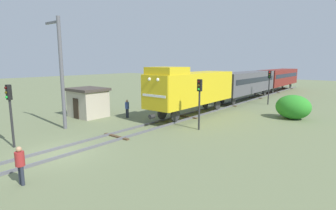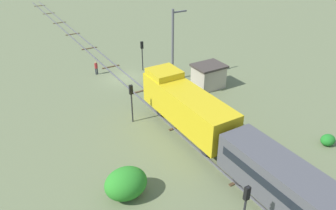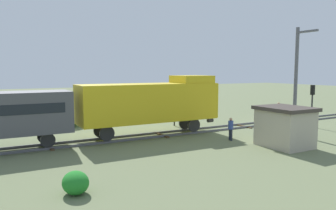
{
  "view_description": "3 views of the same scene",
  "coord_description": "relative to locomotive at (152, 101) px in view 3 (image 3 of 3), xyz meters",
  "views": [
    {
      "loc": [
        13.86,
        -7.24,
        5.22
      ],
      "look_at": [
        -0.81,
        11.02,
        1.31
      ],
      "focal_mm": 28.0,
      "sensor_mm": 36.0,
      "label": 1
    },
    {
      "loc": [
        14.36,
        34.4,
        16.88
      ],
      "look_at": [
        0.27,
        11.01,
        1.6
      ],
      "focal_mm": 35.0,
      "sensor_mm": 36.0,
      "label": 2
    },
    {
      "loc": [
        -22.94,
        24.7,
        5.21
      ],
      "look_at": [
        1.07,
        11.55,
        2.28
      ],
      "focal_mm": 35.0,
      "sensor_mm": 36.0,
      "label": 3
    }
  ],
  "objects": [
    {
      "name": "locomotive",
      "position": [
        0.0,
        0.0,
        0.0
      ],
      "size": [
        2.9,
        11.6,
        4.6
      ],
      "color": "gold",
      "rests_on": "railway_track"
    },
    {
      "name": "traffic_signal_mid",
      "position": [
        3.4,
        -3.98,
        -0.05
      ],
      "size": [
        0.32,
        0.34,
        3.89
      ],
      "color": "#262628",
      "rests_on": "ground"
    },
    {
      "name": "traffic_signal_near",
      "position": [
        -3.2,
        -14.7,
        -0.08
      ],
      "size": [
        0.32,
        0.34,
        3.86
      ],
      "color": "#262628",
      "rests_on": "ground"
    },
    {
      "name": "worker_near_track",
      "position": [
        2.4,
        -16.53,
        -1.78
      ],
      "size": [
        0.38,
        0.38,
        1.7
      ],
      "rotation": [
        0.0,
        0.0,
        4.49
      ],
      "color": "#262B38",
      "rests_on": "ground"
    },
    {
      "name": "catenary_mast",
      "position": [
        -5.06,
        -10.26,
        1.74
      ],
      "size": [
        1.94,
        0.28,
        8.53
      ],
      "color": "#595960",
      "rests_on": "ground"
    },
    {
      "name": "relay_hut",
      "position": [
        -7.5,
        -6.39,
        -1.38
      ],
      "size": [
        3.5,
        2.9,
        2.74
      ],
      "color": "#B2A893",
      "rests_on": "ground"
    },
    {
      "name": "ground_plane",
      "position": [
        0.0,
        -13.57,
        -2.77
      ],
      "size": [
        153.3,
        153.3,
        0.0
      ],
      "primitive_type": "plane",
      "color": "#66704C"
    },
    {
      "name": "worker_by_signal",
      "position": [
        -4.2,
        -4.43,
        -1.78
      ],
      "size": [
        0.38,
        0.38,
        1.7
      ],
      "rotation": [
        0.0,
        0.0,
        4.58
      ],
      "color": "#262B38",
      "rests_on": "ground"
    },
    {
      "name": "bush_near",
      "position": [
        -9.37,
        8.14,
        -2.28
      ],
      "size": [
        1.35,
        1.1,
        0.98
      ],
      "primitive_type": "ellipsoid",
      "color": "#207B26",
      "rests_on": "ground"
    },
    {
      "name": "railway_track",
      "position": [
        0.0,
        -13.57,
        -2.7
      ],
      "size": [
        2.4,
        102.2,
        0.16
      ],
      "color": "#595960",
      "rests_on": "ground"
    },
    {
      "name": "bush_mid",
      "position": [
        8.04,
        4.7,
        -1.67
      ],
      "size": [
        3.05,
        2.49,
        2.22
      ],
      "primitive_type": "ellipsoid",
      "color": "#2B8426",
      "rests_on": "ground"
    }
  ]
}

